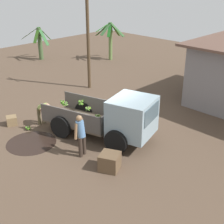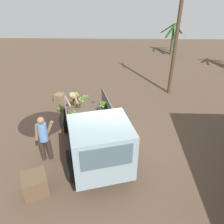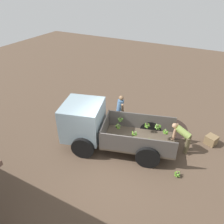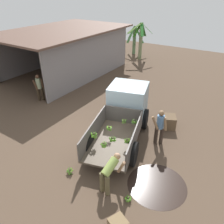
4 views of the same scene
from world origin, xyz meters
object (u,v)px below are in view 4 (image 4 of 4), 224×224
object	(u,v)px
cargo_truck	(125,108)
banana_bunch_on_ground_0	(70,171)
person_worker_loading	(110,171)
wooden_crate_1	(168,122)
person_bystander_near_shed	(39,86)
person_foreground_visitor	(160,126)
banana_bunch_on_ground_1	(128,198)

from	to	relation	value
cargo_truck	banana_bunch_on_ground_0	bearing A→B (deg)	161.19
person_worker_loading	wooden_crate_1	bearing A→B (deg)	0.84
wooden_crate_1	person_bystander_near_shed	bearing A→B (deg)	99.92
wooden_crate_1	person_foreground_visitor	bearing A→B (deg)	-176.63
banana_bunch_on_ground_1	banana_bunch_on_ground_0	bearing A→B (deg)	92.45
person_worker_loading	cargo_truck	bearing A→B (deg)	27.16
person_foreground_visitor	banana_bunch_on_ground_1	xyz separation A→B (m)	(-3.21, -0.32, -0.80)
cargo_truck	person_bystander_near_shed	distance (m)	5.54
person_bystander_near_shed	banana_bunch_on_ground_1	bearing A→B (deg)	11.24
cargo_truck	person_bystander_near_shed	xyz separation A→B (m)	(-0.17, 5.53, -0.15)
person_bystander_near_shed	person_worker_loading	bearing A→B (deg)	9.83
person_foreground_visitor	person_bystander_near_shed	xyz separation A→B (m)	(0.14, 7.33, -0.02)
cargo_truck	wooden_crate_1	bearing A→B (deg)	-72.95
person_worker_loading	person_bystander_near_shed	bearing A→B (deg)	70.43
cargo_truck	banana_bunch_on_ground_1	bearing A→B (deg)	-164.55
cargo_truck	banana_bunch_on_ground_0	xyz separation A→B (m)	(-3.62, 0.21, -0.92)
person_worker_loading	banana_bunch_on_ground_0	distance (m)	1.69
cargo_truck	banana_bunch_on_ground_0	size ratio (longest dim) A/B	19.73
person_foreground_visitor	banana_bunch_on_ground_0	world-z (taller)	person_foreground_visitor
person_foreground_visitor	person_worker_loading	distance (m)	3.11
person_bystander_near_shed	banana_bunch_on_ground_1	world-z (taller)	person_bystander_near_shed
banana_bunch_on_ground_0	wooden_crate_1	xyz separation A→B (m)	(4.72, -1.92, 0.19)
person_worker_loading	person_bystander_near_shed	distance (m)	7.60
person_bystander_near_shed	banana_bunch_on_ground_1	size ratio (longest dim) A/B	6.79
cargo_truck	person_worker_loading	xyz separation A→B (m)	(-3.39, -1.35, -0.30)
banana_bunch_on_ground_0	wooden_crate_1	world-z (taller)	wooden_crate_1
banana_bunch_on_ground_0	wooden_crate_1	size ratio (longest dim) A/B	0.38
person_bystander_near_shed	wooden_crate_1	world-z (taller)	person_bystander_near_shed
cargo_truck	banana_bunch_on_ground_1	world-z (taller)	cargo_truck
person_foreground_visitor	person_worker_loading	world-z (taller)	person_foreground_visitor
wooden_crate_1	person_worker_loading	bearing A→B (deg)	175.33
person_foreground_visitor	banana_bunch_on_ground_0	size ratio (longest dim) A/B	6.57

